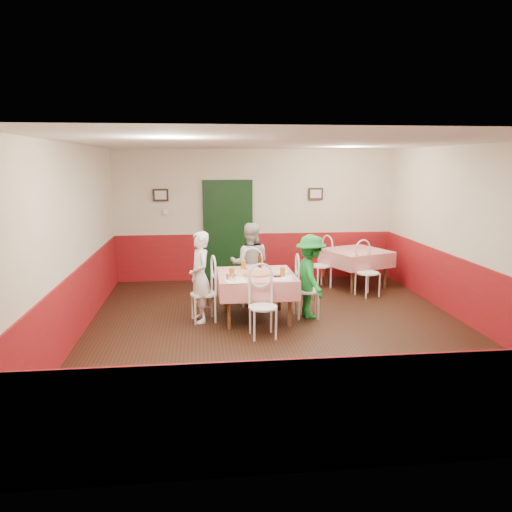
{
  "coord_description": "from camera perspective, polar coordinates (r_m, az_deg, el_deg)",
  "views": [
    {
      "loc": [
        -1.18,
        -7.16,
        2.54
      ],
      "look_at": [
        -0.31,
        0.63,
        1.05
      ],
      "focal_mm": 35.0,
      "sensor_mm": 36.0,
      "label": 1
    }
  ],
  "objects": [
    {
      "name": "chair_right",
      "position": [
        8.25,
        5.88,
        -3.96
      ],
      "size": [
        0.44,
        0.44,
        0.9
      ],
      "primitive_type": null,
      "rotation": [
        0.0,
        0.0,
        1.51
      ],
      "color": "white",
      "rests_on": "ground"
    },
    {
      "name": "wainscot_front",
      "position": [
        4.36,
        10.58,
        -17.29
      ],
      "size": [
        6.0,
        0.03,
        1.0
      ],
      "primitive_type": "cube",
      "color": "maroon",
      "rests_on": "ground"
    },
    {
      "name": "back_wall",
      "position": [
        10.78,
        -0.05,
        4.69
      ],
      "size": [
        6.0,
        0.1,
        2.8
      ],
      "primitive_type": "cube",
      "color": "beige",
      "rests_on": "ground"
    },
    {
      "name": "front_wall",
      "position": [
        4.01,
        11.08,
        -5.96
      ],
      "size": [
        6.0,
        0.1,
        2.8
      ],
      "primitive_type": "cube",
      "color": "beige",
      "rests_on": "ground"
    },
    {
      "name": "second_table",
      "position": [
        10.45,
        11.31,
        -1.41
      ],
      "size": [
        1.45,
        1.45,
        0.77
      ],
      "primitive_type": "cube",
      "rotation": [
        0.0,
        0.0,
        0.38
      ],
      "color": "red",
      "rests_on": "ground"
    },
    {
      "name": "wainscot_back",
      "position": [
        10.9,
        -0.04,
        -0.02
      ],
      "size": [
        6.0,
        0.03,
        1.0
      ],
      "primitive_type": "cube",
      "color": "maroon",
      "rests_on": "ground"
    },
    {
      "name": "thermostat",
      "position": [
        10.68,
        -10.24,
        5.01
      ],
      "size": [
        0.1,
        0.03,
        0.1
      ],
      "primitive_type": "cube",
      "color": "white",
      "rests_on": "back_wall"
    },
    {
      "name": "chair_second_b",
      "position": [
        9.74,
        12.66,
        -1.9
      ],
      "size": [
        0.54,
        0.54,
        0.9
      ],
      "primitive_type": null,
      "rotation": [
        0.0,
        0.0,
        0.38
      ],
      "color": "white",
      "rests_on": "ground"
    },
    {
      "name": "pizza",
      "position": [
        7.96,
        0.17,
        -2.05
      ],
      "size": [
        0.43,
        0.43,
        0.03
      ],
      "primitive_type": "cylinder",
      "rotation": [
        0.0,
        0.0,
        0.01
      ],
      "color": "#B74723",
      "rests_on": "main_table"
    },
    {
      "name": "plate_far",
      "position": [
        8.44,
        -0.32,
        -1.36
      ],
      "size": [
        0.25,
        0.25,
        0.01
      ],
      "primitive_type": "cylinder",
      "rotation": [
        0.0,
        0.0,
        0.01
      ],
      "color": "white",
      "rests_on": "main_table"
    },
    {
      "name": "wainscot_right",
      "position": [
        8.53,
        23.15,
        -3.96
      ],
      "size": [
        0.03,
        7.0,
        1.0
      ],
      "primitive_type": "cube",
      "color": "maroon",
      "rests_on": "ground"
    },
    {
      "name": "menu_left",
      "position": [
        7.59,
        -2.34,
        -2.79
      ],
      "size": [
        0.36,
        0.44,
        0.0
      ],
      "primitive_type": "cube",
      "rotation": [
        0.0,
        0.0,
        0.15
      ],
      "color": "white",
      "rests_on": "main_table"
    },
    {
      "name": "ceiling",
      "position": [
        7.26,
        3.06,
        12.8
      ],
      "size": [
        7.0,
        7.0,
        0.0
      ],
      "primitive_type": "plane",
      "color": "white",
      "rests_on": "back_wall"
    },
    {
      "name": "picture_right",
      "position": [
        10.92,
        6.83,
        7.06
      ],
      "size": [
        0.32,
        0.03,
        0.26
      ],
      "primitive_type": "cube",
      "color": "black",
      "rests_on": "back_wall"
    },
    {
      "name": "diner_left",
      "position": [
        7.99,
        -6.43,
        -2.41
      ],
      "size": [
        0.47,
        0.6,
        1.46
      ],
      "primitive_type": "imported",
      "rotation": [
        0.0,
        0.0,
        -1.32
      ],
      "color": "gray",
      "rests_on": "ground"
    },
    {
      "name": "plate_left",
      "position": [
        8.01,
        -2.88,
        -2.03
      ],
      "size": [
        0.25,
        0.25,
        0.01
      ],
      "primitive_type": "cylinder",
      "rotation": [
        0.0,
        0.0,
        0.01
      ],
      "color": "white",
      "rests_on": "main_table"
    },
    {
      "name": "floor",
      "position": [
        7.69,
        2.85,
        -8.54
      ],
      "size": [
        7.0,
        7.0,
        0.0
      ],
      "primitive_type": "plane",
      "color": "black",
      "rests_on": "ground"
    },
    {
      "name": "door",
      "position": [
        10.73,
        -3.21,
        2.76
      ],
      "size": [
        0.96,
        0.06,
        2.1
      ],
      "primitive_type": "cube",
      "color": "black",
      "rests_on": "ground"
    },
    {
      "name": "shaker_c",
      "position": [
        7.64,
        -3.28,
        -2.38
      ],
      "size": [
        0.04,
        0.04,
        0.09
      ],
      "primitive_type": "cylinder",
      "rotation": [
        0.0,
        0.0,
        0.01
      ],
      "color": "#B23319",
      "rests_on": "main_table"
    },
    {
      "name": "chair_second_a",
      "position": [
        10.23,
        7.32,
        -1.12
      ],
      "size": [
        0.54,
        0.54,
        0.9
      ],
      "primitive_type": null,
      "rotation": [
        0.0,
        0.0,
        -1.19
      ],
      "color": "white",
      "rests_on": "ground"
    },
    {
      "name": "right_wall",
      "position": [
        8.37,
        23.69,
        2.02
      ],
      "size": [
        0.1,
        7.0,
        2.8
      ],
      "primitive_type": "cube",
      "color": "beige",
      "rests_on": "ground"
    },
    {
      "name": "plate_right",
      "position": [
        8.11,
        2.89,
        -1.88
      ],
      "size": [
        0.25,
        0.25,
        0.01
      ],
      "primitive_type": "cylinder",
      "rotation": [
        0.0,
        0.0,
        0.01
      ],
      "color": "white",
      "rests_on": "main_table"
    },
    {
      "name": "picture_left",
      "position": [
        10.66,
        -10.85,
        6.86
      ],
      "size": [
        0.32,
        0.03,
        0.26
      ],
      "primitive_type": "cube",
      "color": "black",
      "rests_on": "back_wall"
    },
    {
      "name": "wainscot_left",
      "position": [
        7.66,
        -19.84,
        -5.34
      ],
      "size": [
        0.03,
        7.0,
        1.0
      ],
      "primitive_type": "cube",
      "color": "maroon",
      "rests_on": "ground"
    },
    {
      "name": "glass_a",
      "position": [
        7.72,
        -2.78,
        -1.98
      ],
      "size": [
        0.08,
        0.08,
        0.15
      ],
      "primitive_type": "cylinder",
      "rotation": [
        0.0,
        0.0,
        0.01
      ],
      "color": "#BF7219",
      "rests_on": "main_table"
    },
    {
      "name": "left_wall",
      "position": [
        7.47,
        -20.39,
        1.31
      ],
      "size": [
        0.1,
        7.0,
        2.8
      ],
      "primitive_type": "cube",
      "color": "beige",
      "rests_on": "ground"
    },
    {
      "name": "glass_b",
      "position": [
        7.84,
        3.04,
        -1.84
      ],
      "size": [
        0.08,
        0.08,
        0.14
      ],
      "primitive_type": "cylinder",
      "rotation": [
        0.0,
        0.0,
        0.01
      ],
      "color": "#BF7219",
      "rests_on": "main_table"
    },
    {
      "name": "shaker_a",
      "position": [
        7.56,
        -2.92,
        -2.52
      ],
      "size": [
        0.04,
        0.04,
        0.09
      ],
      "primitive_type": "cylinder",
      "rotation": [
        0.0,
        0.0,
        0.01
      ],
      "color": "silver",
      "rests_on": "main_table"
    },
    {
      "name": "shaker_b",
      "position": [
        7.55,
        -2.42,
        -2.53
      ],
      "size": [
        0.04,
        0.04,
        0.09
      ],
      "primitive_type": "cylinder",
      "rotation": [
        0.0,
        0.0,
        0.01
      ],
      "color": "silver",
      "rests_on": "main_table"
    },
    {
      "name": "diner_right",
      "position": [
        8.21,
        6.26,
        -2.34
      ],
      "size": [
        0.58,
        0.93,
        1.38
      ],
      "primitive_type": "imported",
      "rotation": [
        0.0,
        0.0,
        1.66
      ],
      "color": "gray",
      "rests_on": "ground"
    },
    {
      "name": "wallet",
      "position": [
        7.81,
        2.42,
        -2.34
      ],
      "size": [
        0.11,
        0.09,
        0.02
      ],
      "primitive_type": "cube",
      "rotation": [
        0.0,
        0.0,
        0.01
      ],
      "color": "black",
      "rests_on": "main_table"
    },
    {
      "name": "main_table",
      "position": [
        8.13,
        0.0,
        -4.68
      ],
      "size": [
        1.23,
        1.23,
        0.77
      ],
      "primitive_type": "cube",
      "rotation": [
        0.0,
        0.0,
        0.01
      ],
      "color": "red",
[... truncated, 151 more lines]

